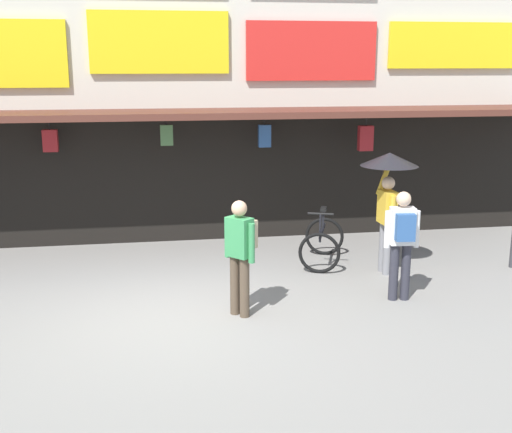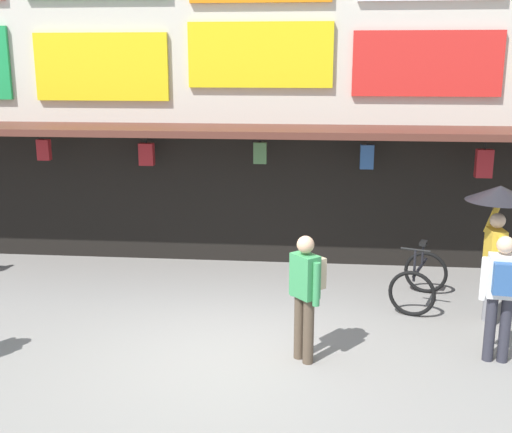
% 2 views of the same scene
% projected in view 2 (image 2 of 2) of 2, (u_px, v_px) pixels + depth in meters
% --- Properties ---
extents(ground_plane, '(80.00, 80.00, 0.00)m').
position_uv_depth(ground_plane, '(233.00, 352.00, 8.48)').
color(ground_plane, gray).
extents(shopfront, '(18.00, 2.60, 8.00)m').
position_uv_depth(shopfront, '(263.00, 51.00, 11.94)').
color(shopfront, beige).
rests_on(shopfront, ground).
extents(bicycle_parked, '(1.07, 1.34, 1.05)m').
position_uv_depth(bicycle_parked, '(419.00, 281.00, 10.07)').
color(bicycle_parked, black).
rests_on(bicycle_parked, ground).
extents(pedestrian_with_umbrella, '(0.96, 0.96, 2.08)m').
position_uv_depth(pedestrian_with_umbrella, '(498.00, 216.00, 9.04)').
color(pedestrian_with_umbrella, gray).
rests_on(pedestrian_with_umbrella, ground).
extents(pedestrian_in_purple, '(0.53, 0.38, 1.68)m').
position_uv_depth(pedestrian_in_purple, '(502.00, 290.00, 7.98)').
color(pedestrian_in_purple, '#2D2D38').
rests_on(pedestrian_in_purple, ground).
extents(pedestrian_in_yellow, '(0.47, 0.47, 1.68)m').
position_uv_depth(pedestrian_in_yellow, '(306.00, 289.00, 8.03)').
color(pedestrian_in_yellow, brown).
rests_on(pedestrian_in_yellow, ground).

